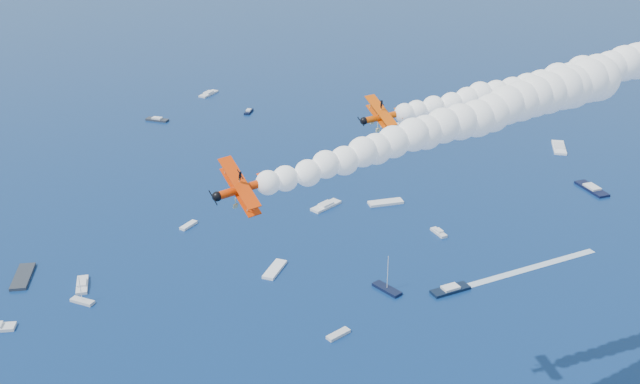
% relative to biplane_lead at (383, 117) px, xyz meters
% --- Properties ---
extents(biplane_lead, '(10.56, 10.99, 7.00)m').
position_rel_biplane_lead_xyz_m(biplane_lead, '(0.00, 0.00, 0.00)').
color(biplane_lead, '#DC4904').
extents(biplane_trail, '(11.72, 11.57, 8.34)m').
position_rel_biplane_lead_xyz_m(biplane_trail, '(-9.65, -26.61, -0.96)').
color(biplane_trail, '#E73604').
extents(smoke_trail_lead, '(64.04, 63.33, 11.32)m').
position_rel_biplane_lead_xyz_m(smoke_trail_lead, '(23.09, 19.62, 2.31)').
color(smoke_trail_lead, white).
extents(smoke_trail_trail, '(64.05, 63.44, 11.32)m').
position_rel_biplane_lead_xyz_m(smoke_trail_trail, '(10.12, -3.65, 1.35)').
color(smoke_trail_trail, white).
extents(spectator_boats, '(222.60, 183.89, 0.70)m').
position_rel_biplane_lead_xyz_m(spectator_boats, '(-6.64, 79.51, -56.64)').
color(spectator_boats, '#323643').
rests_on(spectator_boats, ground).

